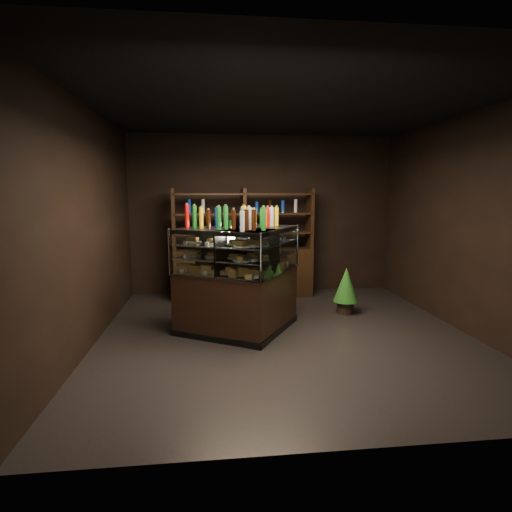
# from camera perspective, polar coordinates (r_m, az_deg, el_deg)

# --- Properties ---
(ground) EXTENTS (5.00, 5.00, 0.00)m
(ground) POSITION_cam_1_polar(r_m,az_deg,el_deg) (5.58, 4.17, -11.15)
(ground) COLOR black
(ground) RESTS_ON ground
(room_shell) EXTENTS (5.02, 5.02, 3.01)m
(room_shell) POSITION_cam_1_polar(r_m,az_deg,el_deg) (5.24, 4.41, 9.20)
(room_shell) COLOR black
(room_shell) RESTS_ON ground
(display_case) EXTENTS (1.85, 1.49, 1.46)m
(display_case) POSITION_cam_1_polar(r_m,az_deg,el_deg) (5.51, -1.96, -6.07)
(display_case) COLOR black
(display_case) RESTS_ON ground
(food_display) EXTENTS (1.46, 1.13, 0.45)m
(food_display) POSITION_cam_1_polar(r_m,az_deg,el_deg) (5.38, -1.97, 0.13)
(food_display) COLOR #B78941
(food_display) RESTS_ON display_case
(bottles_top) EXTENTS (1.29, 0.99, 0.30)m
(bottles_top) POSITION_cam_1_polar(r_m,az_deg,el_deg) (5.33, -2.03, 5.47)
(bottles_top) COLOR black
(bottles_top) RESTS_ON display_case
(potted_conifer) EXTENTS (0.40, 0.40, 0.85)m
(potted_conifer) POSITION_cam_1_polar(r_m,az_deg,el_deg) (6.55, 12.75, -3.90)
(potted_conifer) COLOR black
(potted_conifer) RESTS_ON ground
(back_shelving) EXTENTS (2.56, 0.56, 2.00)m
(back_shelving) POSITION_cam_1_polar(r_m,az_deg,el_deg) (7.34, -1.75, -1.34)
(back_shelving) COLOR black
(back_shelving) RESTS_ON ground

